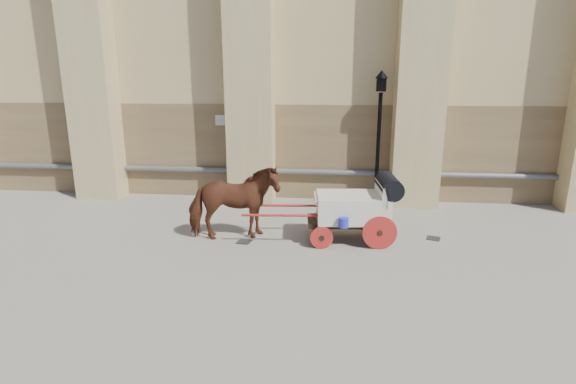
# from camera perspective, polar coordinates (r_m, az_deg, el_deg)

# --- Properties ---
(ground) EXTENTS (90.00, 90.00, 0.00)m
(ground) POSITION_cam_1_polar(r_m,az_deg,el_deg) (10.92, -2.66, -6.37)
(ground) COLOR slate
(ground) RESTS_ON ground
(horse) EXTENTS (2.35, 1.50, 1.84)m
(horse) POSITION_cam_1_polar(r_m,az_deg,el_deg) (10.90, -6.92, -1.41)
(horse) COLOR #5E2F1A
(horse) RESTS_ON ground
(carriage) EXTENTS (3.78, 1.41, 1.63)m
(carriage) POSITION_cam_1_polar(r_m,az_deg,el_deg) (10.86, 8.84, -1.76)
(carriage) COLOR black
(carriage) RESTS_ON ground
(street_lamp) EXTENTS (0.38, 0.38, 4.03)m
(street_lamp) POSITION_cam_1_polar(r_m,az_deg,el_deg) (13.68, 11.44, 7.05)
(street_lamp) COLOR black
(street_lamp) RESTS_ON ground
(drain_grate_near) EXTENTS (0.37, 0.37, 0.01)m
(drain_grate_near) POSITION_cam_1_polar(r_m,az_deg,el_deg) (10.96, -5.60, -6.31)
(drain_grate_near) COLOR black
(drain_grate_near) RESTS_ON ground
(drain_grate_far) EXTENTS (0.40, 0.40, 0.01)m
(drain_grate_far) POSITION_cam_1_polar(r_m,az_deg,el_deg) (11.69, 17.97, -5.61)
(drain_grate_far) COLOR black
(drain_grate_far) RESTS_ON ground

